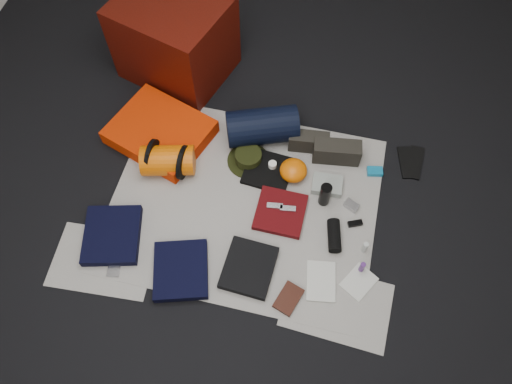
% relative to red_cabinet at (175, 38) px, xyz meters
% --- Properties ---
extents(floor, '(4.50, 4.50, 0.02)m').
position_rel_red_cabinet_xyz_m(floor, '(0.71, -0.96, -0.29)').
color(floor, black).
rests_on(floor, ground).
extents(newspaper_mat, '(1.60, 1.30, 0.01)m').
position_rel_red_cabinet_xyz_m(newspaper_mat, '(0.71, -0.96, -0.28)').
color(newspaper_mat, '#B7B3A9').
rests_on(newspaper_mat, floor).
extents(newspaper_sheet_front_left, '(0.61, 0.44, 0.00)m').
position_rel_red_cabinet_xyz_m(newspaper_sheet_front_left, '(0.01, -1.51, -0.28)').
color(newspaper_sheet_front_left, '#B7B3A9').
rests_on(newspaper_sheet_front_left, floor).
extents(newspaper_sheet_front_right, '(0.60, 0.43, 0.00)m').
position_rel_red_cabinet_xyz_m(newspaper_sheet_front_right, '(1.36, -1.46, -0.28)').
color(newspaper_sheet_front_right, '#B7B3A9').
rests_on(newspaper_sheet_front_right, floor).
extents(red_cabinet, '(0.81, 0.74, 0.57)m').
position_rel_red_cabinet_xyz_m(red_cabinet, '(0.00, 0.00, 0.00)').
color(red_cabinet, '#440B05').
rests_on(red_cabinet, floor).
extents(sleeping_pad, '(0.72, 0.65, 0.11)m').
position_rel_red_cabinet_xyz_m(sleeping_pad, '(0.06, -0.61, -0.22)').
color(sleeping_pad, red).
rests_on(sleeping_pad, newspaper_mat).
extents(stuff_sack, '(0.36, 0.26, 0.19)m').
position_rel_red_cabinet_xyz_m(stuff_sack, '(0.19, -0.83, -0.18)').
color(stuff_sack, '#D35703').
rests_on(stuff_sack, newspaper_mat).
extents(sack_strap_left, '(0.02, 0.22, 0.22)m').
position_rel_red_cabinet_xyz_m(sack_strap_left, '(0.09, -0.83, -0.17)').
color(sack_strap_left, black).
rests_on(sack_strap_left, newspaper_mat).
extents(sack_strap_right, '(0.03, 0.22, 0.22)m').
position_rel_red_cabinet_xyz_m(sack_strap_right, '(0.29, -0.83, -0.17)').
color(sack_strap_right, black).
rests_on(sack_strap_right, newspaper_mat).
extents(navy_duffel, '(0.50, 0.38, 0.23)m').
position_rel_red_cabinet_xyz_m(navy_duffel, '(0.71, -0.46, -0.16)').
color(navy_duffel, black).
rests_on(navy_duffel, newspaper_mat).
extents(boonie_brim, '(0.28, 0.28, 0.01)m').
position_rel_red_cabinet_xyz_m(boonie_brim, '(0.66, -0.66, -0.27)').
color(boonie_brim, black).
rests_on(boonie_brim, newspaper_mat).
extents(boonie_crown, '(0.17, 0.17, 0.07)m').
position_rel_red_cabinet_xyz_m(boonie_crown, '(0.66, -0.66, -0.23)').
color(boonie_crown, black).
rests_on(boonie_crown, boonie_brim).
extents(hiking_boot_left, '(0.26, 0.12, 0.13)m').
position_rel_red_cabinet_xyz_m(hiking_boot_left, '(1.02, -0.47, -0.21)').
color(hiking_boot_left, black).
rests_on(hiking_boot_left, newspaper_mat).
extents(hiking_boot_right, '(0.31, 0.15, 0.15)m').
position_rel_red_cabinet_xyz_m(hiking_boot_right, '(1.20, -0.51, -0.20)').
color(hiking_boot_right, black).
rests_on(hiking_boot_right, newspaper_mat).
extents(flip_flop_left, '(0.14, 0.25, 0.01)m').
position_rel_red_cabinet_xyz_m(flip_flop_left, '(1.65, -0.44, -0.28)').
color(flip_flop_left, black).
rests_on(flip_flop_left, floor).
extents(flip_flop_right, '(0.11, 0.25, 0.01)m').
position_rel_red_cabinet_xyz_m(flip_flop_right, '(1.70, -0.43, -0.28)').
color(flip_flop_right, black).
rests_on(flip_flop_right, floor).
extents(trousers_navy_a, '(0.40, 0.43, 0.06)m').
position_rel_red_cabinet_xyz_m(trousers_navy_a, '(0.01, -1.36, -0.25)').
color(trousers_navy_a, black).
rests_on(trousers_navy_a, newspaper_mat).
extents(trousers_navy_b, '(0.39, 0.42, 0.05)m').
position_rel_red_cabinet_xyz_m(trousers_navy_b, '(0.47, -1.47, -0.25)').
color(trousers_navy_b, black).
rests_on(trousers_navy_b, newspaper_mat).
extents(trousers_charcoal, '(0.29, 0.33, 0.05)m').
position_rel_red_cabinet_xyz_m(trousers_charcoal, '(0.84, -1.37, -0.25)').
color(trousers_charcoal, black).
rests_on(trousers_charcoal, newspaper_mat).
extents(black_tshirt, '(0.31, 0.29, 0.03)m').
position_rel_red_cabinet_xyz_m(black_tshirt, '(0.81, -0.71, -0.26)').
color(black_tshirt, black).
rests_on(black_tshirt, newspaper_mat).
extents(red_shirt, '(0.29, 0.29, 0.04)m').
position_rel_red_cabinet_xyz_m(red_shirt, '(0.94, -0.98, -0.26)').
color(red_shirt, '#4C080A').
rests_on(red_shirt, newspaper_mat).
extents(orange_stuff_sack, '(0.23, 0.23, 0.11)m').
position_rel_red_cabinet_xyz_m(orange_stuff_sack, '(0.96, -0.70, -0.22)').
color(orange_stuff_sack, '#D35703').
rests_on(orange_stuff_sack, newspaper_mat).
extents(first_aid_pouch, '(0.19, 0.15, 0.05)m').
position_rel_red_cabinet_xyz_m(first_aid_pouch, '(1.18, -0.73, -0.25)').
color(first_aid_pouch, gray).
rests_on(first_aid_pouch, newspaper_mat).
extents(water_bottle, '(0.09, 0.09, 0.17)m').
position_rel_red_cabinet_xyz_m(water_bottle, '(1.18, -0.84, -0.19)').
color(water_bottle, black).
rests_on(water_bottle, newspaper_mat).
extents(speaker, '(0.11, 0.21, 0.08)m').
position_rel_red_cabinet_xyz_m(speaker, '(1.28, -1.07, -0.24)').
color(speaker, black).
rests_on(speaker, newspaper_mat).
extents(compact_camera, '(0.10, 0.09, 0.04)m').
position_rel_red_cabinet_xyz_m(compact_camera, '(1.35, -0.84, -0.26)').
color(compact_camera, '#B0B0B5').
rests_on(compact_camera, newspaper_mat).
extents(cyan_case, '(0.11, 0.08, 0.03)m').
position_rel_red_cabinet_xyz_m(cyan_case, '(1.46, -0.56, -0.26)').
color(cyan_case, '#0F6B96').
rests_on(cyan_case, newspaper_mat).
extents(toiletry_purple, '(0.04, 0.04, 0.09)m').
position_rel_red_cabinet_xyz_m(toiletry_purple, '(1.46, -1.23, -0.23)').
color(toiletry_purple, '#4C216B').
rests_on(toiletry_purple, newspaper_mat).
extents(toiletry_clear, '(0.04, 0.04, 0.09)m').
position_rel_red_cabinet_xyz_m(toiletry_clear, '(1.46, -1.10, -0.23)').
color(toiletry_clear, '#AEB3AE').
rests_on(toiletry_clear, newspaper_mat).
extents(paperback_book, '(0.16, 0.20, 0.02)m').
position_rel_red_cabinet_xyz_m(paperback_book, '(1.09, -1.49, -0.27)').
color(paperback_book, black).
rests_on(paperback_book, newspaper_mat).
extents(map_booklet, '(0.20, 0.26, 0.01)m').
position_rel_red_cabinet_xyz_m(map_booklet, '(1.25, -1.35, -0.27)').
color(map_booklet, beige).
rests_on(map_booklet, newspaper_mat).
extents(map_printout, '(0.22, 0.23, 0.01)m').
position_rel_red_cabinet_xyz_m(map_printout, '(1.46, -1.30, -0.27)').
color(map_printout, beige).
rests_on(map_printout, newspaper_mat).
extents(sunglasses, '(0.09, 0.07, 0.02)m').
position_rel_red_cabinet_xyz_m(sunglasses, '(1.39, -0.95, -0.27)').
color(sunglasses, black).
rests_on(sunglasses, newspaper_mat).
extents(key_cluster, '(0.08, 0.08, 0.01)m').
position_rel_red_cabinet_xyz_m(key_cluster, '(0.09, -1.56, -0.27)').
color(key_cluster, '#B0B0B5').
rests_on(key_cluster, newspaper_mat).
extents(tape_roll, '(0.05, 0.05, 0.04)m').
position_rel_red_cabinet_xyz_m(tape_roll, '(0.83, -0.68, -0.23)').
color(tape_roll, white).
rests_on(tape_roll, black_tshirt).
extents(energy_bar_a, '(0.10, 0.05, 0.01)m').
position_rel_red_cabinet_xyz_m(energy_bar_a, '(0.90, -0.96, -0.23)').
color(energy_bar_a, '#B0B0B5').
rests_on(energy_bar_a, red_shirt).
extents(energy_bar_b, '(0.10, 0.05, 0.01)m').
position_rel_red_cabinet_xyz_m(energy_bar_b, '(0.98, -0.96, -0.23)').
color(energy_bar_b, '#B0B0B5').
rests_on(energy_bar_b, red_shirt).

